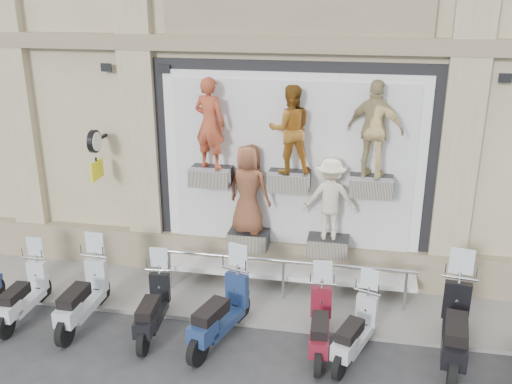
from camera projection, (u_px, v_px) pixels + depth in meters
ground at (265, 364)px, 9.35m from camera, size 90.00×90.00×0.00m
sidewalk at (284, 298)px, 11.28m from camera, size 16.00×2.20×0.08m
shop_vitrine at (294, 173)px, 11.05m from camera, size 5.60×0.83×4.30m
guard_rail at (283, 281)px, 11.04m from camera, size 5.06×0.10×0.93m
clock_sign_bracket at (95, 148)px, 11.38m from camera, size 0.10×0.80×1.02m
scooter_b at (22, 285)px, 10.41m from camera, size 0.52×1.74×1.41m
scooter_c at (81, 286)px, 10.23m from camera, size 0.58×1.92×1.55m
scooter_d at (152, 298)px, 9.95m from camera, size 0.65×1.78×1.41m
scooter_e at (220, 301)px, 9.68m from camera, size 1.11×2.05×1.60m
scooter_f at (320, 315)px, 9.45m from camera, size 0.60×1.78×1.42m
scooter_g at (356, 321)px, 9.29m from camera, size 1.05×1.79×1.39m
scooter_h at (457, 316)px, 9.14m from camera, size 0.91×2.20×1.73m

